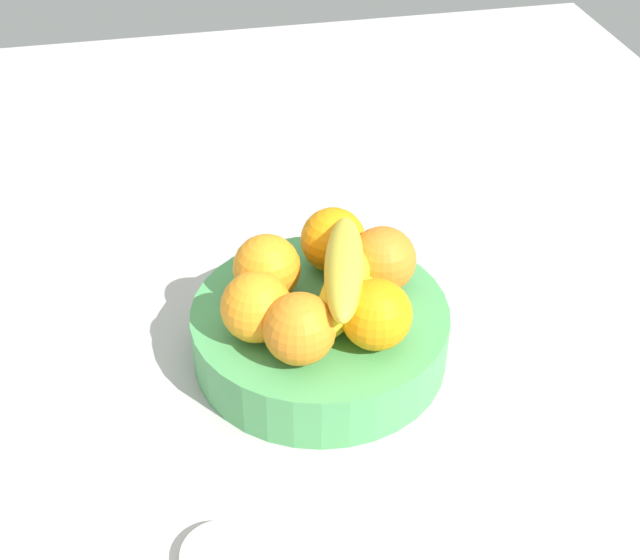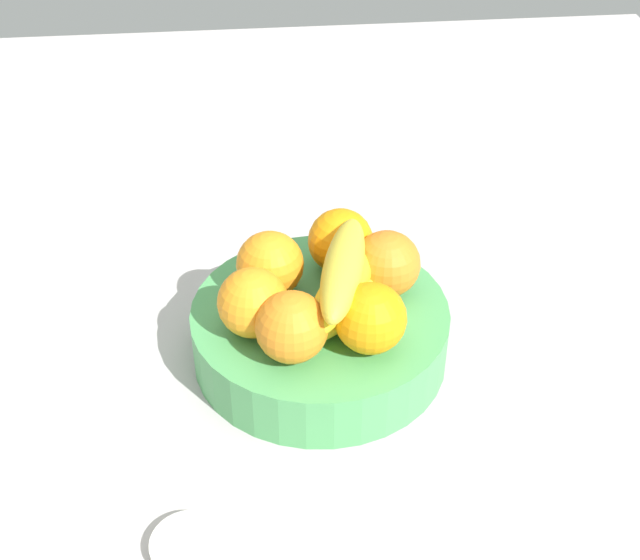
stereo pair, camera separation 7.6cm
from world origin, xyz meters
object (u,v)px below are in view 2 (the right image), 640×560
Objects in this scene: banana_bunch at (347,286)px; orange_front_right at (253,303)px; orange_center at (292,327)px; orange_back_left at (370,318)px; orange_top_stack at (342,241)px; jar_lid at (189,547)px; orange_back_right at (387,264)px; orange_front_left at (270,264)px; fruit_bowl at (320,333)px.

orange_front_right is at bearing -83.72° from banana_bunch.
orange_back_left is (-0.55, 7.78, 0.00)cm from orange_center.
jar_lid is (31.26, -17.01, -9.26)cm from orange_top_stack.
orange_back_right is at bearing 130.47° from orange_center.
orange_back_right is at bearing 84.07° from orange_front_left.
orange_center is 14.16cm from orange_back_right.
orange_front_right is at bearing -107.37° from orange_back_left.
orange_front_right is at bearing -46.30° from orange_top_stack.
orange_front_left is 1.00× the size of orange_back_right.
orange_center is 22.30cm from jar_lid.
orange_front_right is (2.50, -7.00, 6.78)cm from fruit_bowl.
orange_top_stack is 8.72cm from banana_bunch.
orange_front_left is 8.82cm from orange_top_stack.
orange_front_left is 1.00× the size of orange_back_left.
orange_front_left and orange_front_right have the same top height.
orange_back_right is at bearing 109.48° from orange_front_right.
banana_bunch is (-4.62, -1.73, 0.59)cm from orange_back_left.
orange_top_stack is 36.77cm from jar_lid.
orange_back_left reaches higher than fruit_bowl.
banana_bunch reaches higher than orange_back_right.
banana_bunch is (-5.17, 6.05, 0.59)cm from orange_center.
orange_back_right is at bearing 160.89° from orange_back_left.
orange_center is 1.00× the size of orange_top_stack.
orange_front_right and orange_top_stack have the same top height.
jar_lid is at bearing -45.35° from orange_back_left.
orange_front_left is at bearing 162.36° from jar_lid.
orange_front_left is 0.41× the size of banana_bunch.
fruit_bowl is 10.06cm from orange_center.
orange_back_right is at bearing 141.48° from jar_lid.
orange_front_left is 1.00× the size of orange_front_right.
orange_front_right is at bearing -138.79° from orange_center.
orange_center is at bearing -49.53° from orange_back_right.
orange_back_left is (6.06, 4.37, 6.78)cm from fruit_bowl.
orange_back_left is 4.97cm from banana_bunch.
orange_center is (10.47, 1.54, 0.00)cm from orange_front_left.
orange_back_left is (9.92, 9.32, 0.00)cm from orange_front_left.
orange_front_left is (-3.86, -4.95, 6.78)cm from fruit_bowl.
orange_center is (4.11, 3.60, 0.00)cm from orange_front_right.
banana_bunch reaches higher than fruit_bowl.
fruit_bowl is 27.82cm from jar_lid.
fruit_bowl is 3.80× the size of orange_front_left.
fruit_bowl is at bearing -70.69° from orange_back_right.
orange_back_right is 35.24cm from jar_lid.
banana_bunch reaches higher than jar_lid.
banana_bunch is at bearing 143.92° from jar_lid.
orange_top_stack reaches higher than jar_lid.
banana_bunch is at bearing -3.64° from orange_top_stack.
orange_top_stack is at bearing 151.45° from jar_lid.
orange_back_left is at bearing 5.05° from orange_top_stack.
orange_back_right is 1.00× the size of orange_top_stack.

